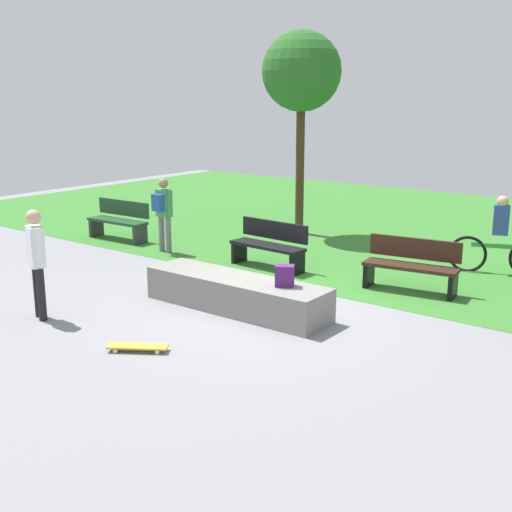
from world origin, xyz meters
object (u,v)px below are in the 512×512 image
object	(u,v)px
park_bench_near_lamppost	(270,244)
park_bench_by_oak	(119,219)
concrete_ledge	(236,293)
skateboard_by_ledge	(138,347)
skateboard_spare	(218,278)
cyclist_on_bicycle	(499,241)
park_bench_far_left	(412,264)
tree_young_birch	(301,73)
backpack_on_ledge	(285,276)
pedestrian_with_backpack	(163,209)
skater_performing_trick	(36,256)

from	to	relation	value
park_bench_near_lamppost	park_bench_by_oak	bearing A→B (deg)	-179.37
concrete_ledge	skateboard_by_ledge	bearing A→B (deg)	-88.55
skateboard_spare	park_bench_by_oak	size ratio (longest dim) A/B	0.50
concrete_ledge	cyclist_on_bicycle	world-z (taller)	cyclist_on_bicycle
cyclist_on_bicycle	park_bench_far_left	bearing A→B (deg)	-111.49
tree_young_birch	park_bench_far_left	bearing A→B (deg)	-34.33
backpack_on_ledge	pedestrian_with_backpack	xyz separation A→B (m)	(-4.54, 2.01, 0.26)
skateboard_by_ledge	park_bench_far_left	world-z (taller)	park_bench_far_left
concrete_ledge	park_bench_by_oak	distance (m)	5.90
pedestrian_with_backpack	skateboard_by_ledge	bearing A→B (deg)	-48.64
skater_performing_trick	park_bench_far_left	world-z (taller)	skater_performing_trick
pedestrian_with_backpack	cyclist_on_bicycle	distance (m)	6.78
tree_young_birch	park_bench_by_oak	bearing A→B (deg)	-132.99
skateboard_spare	cyclist_on_bicycle	bearing A→B (deg)	43.62
skater_performing_trick	pedestrian_with_backpack	size ratio (longest dim) A/B	1.05
park_bench_near_lamppost	skater_performing_trick	bearing A→B (deg)	-102.42
park_bench_by_oak	tree_young_birch	xyz separation A→B (m)	(2.93, 3.15, 3.31)
backpack_on_ledge	pedestrian_with_backpack	world-z (taller)	pedestrian_with_backpack
park_bench_near_lamppost	pedestrian_with_backpack	size ratio (longest dim) A/B	1.02
concrete_ledge	tree_young_birch	distance (m)	6.98
backpack_on_ledge	skater_performing_trick	bearing A→B (deg)	-174.60
skateboard_spare	skater_performing_trick	bearing A→B (deg)	-104.94
backpack_on_ledge	park_bench_by_oak	world-z (taller)	park_bench_by_oak
pedestrian_with_backpack	concrete_ledge	bearing A→B (deg)	-29.53
concrete_ledge	park_bench_near_lamppost	distance (m)	2.65
concrete_ledge	park_bench_by_oak	world-z (taller)	park_bench_by_oak
backpack_on_ledge	park_bench_by_oak	distance (m)	6.69
pedestrian_with_backpack	cyclist_on_bicycle	xyz separation A→B (m)	(6.25, 2.61, -0.32)
skater_performing_trick	park_bench_near_lamppost	bearing A→B (deg)	77.58
skateboard_spare	tree_young_birch	distance (m)	5.95
backpack_on_ledge	park_bench_far_left	size ratio (longest dim) A/B	0.19
backpack_on_ledge	skateboard_by_ledge	xyz separation A→B (m)	(-0.83, -2.21, -0.62)
concrete_ledge	skateboard_spare	size ratio (longest dim) A/B	3.88
skateboard_spare	pedestrian_with_backpack	size ratio (longest dim) A/B	0.51
skateboard_by_ledge	skateboard_spare	distance (m)	3.43
skateboard_spare	park_bench_near_lamppost	bearing A→B (deg)	83.51
tree_young_birch	park_bench_near_lamppost	bearing A→B (deg)	-66.21
skateboard_spare	pedestrian_with_backpack	bearing A→B (deg)	156.38
skateboard_by_ledge	concrete_ledge	bearing A→B (deg)	91.45
park_bench_near_lamppost	tree_young_birch	world-z (taller)	tree_young_birch
tree_young_birch	pedestrian_with_backpack	xyz separation A→B (m)	(-1.20, -3.43, -2.83)
park_bench_far_left	cyclist_on_bicycle	world-z (taller)	cyclist_on_bicycle
park_bench_by_oak	pedestrian_with_backpack	distance (m)	1.82
skateboard_by_ledge	park_bench_near_lamppost	world-z (taller)	park_bench_near_lamppost
tree_young_birch	pedestrian_with_backpack	size ratio (longest dim) A/B	2.98
skater_performing_trick	tree_young_birch	world-z (taller)	tree_young_birch
park_bench_far_left	tree_young_birch	size ratio (longest dim) A/B	0.35
park_bench_near_lamppost	pedestrian_with_backpack	world-z (taller)	pedestrian_with_backpack
park_bench_by_oak	pedestrian_with_backpack	world-z (taller)	pedestrian_with_backpack
skater_performing_trick	pedestrian_with_backpack	xyz separation A→B (m)	(-1.57, 4.20, -0.02)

